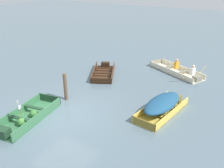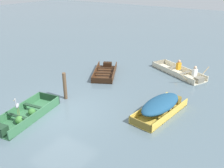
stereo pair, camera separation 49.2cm
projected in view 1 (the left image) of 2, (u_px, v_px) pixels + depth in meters
name	position (u px, v px, depth m)	size (l,w,h in m)	color
ground_plane	(62.00, 113.00, 11.15)	(80.00, 80.00, 0.00)	slate
dinghy_green_foreground	(26.00, 118.00, 10.49)	(1.70, 3.38, 0.41)	#387047
skiff_dark_varnish_near_moored	(104.00, 72.00, 15.55)	(2.46, 3.20, 0.33)	#4C2D19
skiff_yellow_mid_moored	(163.00, 104.00, 11.04)	(1.52, 3.21, 0.73)	#E5BC47
rowboat_cream_with_crew	(178.00, 71.00, 15.50)	(3.82, 2.96, 0.90)	beige
heron_on_dinghy	(19.00, 107.00, 9.86)	(0.35, 0.40, 0.84)	olive
mooring_post	(65.00, 87.00, 12.10)	(0.17, 0.17, 1.37)	brown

